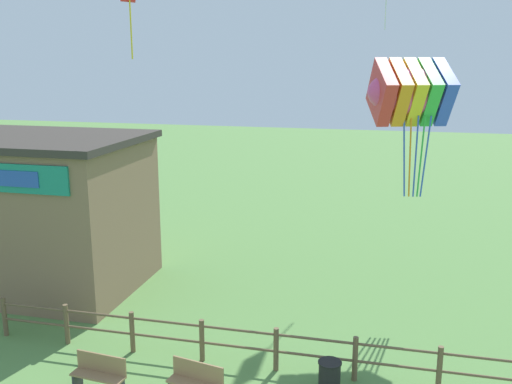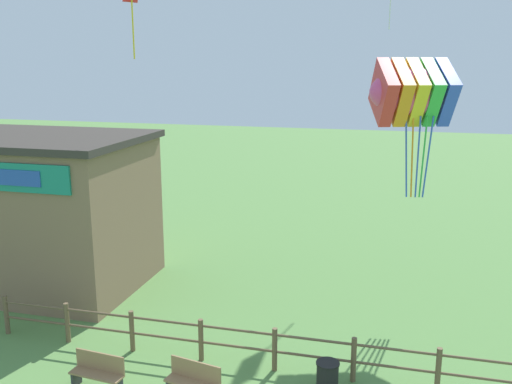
{
  "view_description": "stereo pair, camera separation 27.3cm",
  "coord_description": "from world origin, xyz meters",
  "px_view_note": "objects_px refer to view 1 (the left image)",
  "views": [
    {
      "loc": [
        3.79,
        -8.51,
        8.11
      ],
      "look_at": [
        0.0,
        7.01,
        4.39
      ],
      "focal_mm": 40.0,
      "sensor_mm": 36.0,
      "label": 1
    },
    {
      "loc": [
        4.06,
        -8.44,
        8.11
      ],
      "look_at": [
        0.0,
        7.01,
        4.39
      ],
      "focal_mm": 40.0,
      "sensor_mm": 36.0,
      "label": 2
    }
  ],
  "objects_px": {
    "park_bench_near_fence": "(196,381)",
    "kite_rainbow_parafoil": "(411,92)",
    "seaside_building": "(29,211)",
    "park_bench_by_building": "(99,373)",
    "trash_bin": "(329,377)",
    "kite_red_diamond": "(130,3)"
  },
  "relations": [
    {
      "from": "park_bench_near_fence",
      "to": "trash_bin",
      "type": "relative_size",
      "value": 1.79
    },
    {
      "from": "kite_rainbow_parafoil",
      "to": "kite_red_diamond",
      "type": "bearing_deg",
      "value": -165.52
    },
    {
      "from": "park_bench_near_fence",
      "to": "trash_bin",
      "type": "xyz_separation_m",
      "value": [
        3.12,
        1.09,
        -0.08
      ]
    },
    {
      "from": "seaside_building",
      "to": "park_bench_near_fence",
      "type": "relative_size",
      "value": 5.61
    },
    {
      "from": "seaside_building",
      "to": "kite_rainbow_parafoil",
      "type": "xyz_separation_m",
      "value": [
        13.15,
        2.35,
        4.29
      ]
    },
    {
      "from": "park_bench_near_fence",
      "to": "trash_bin",
      "type": "bearing_deg",
      "value": 19.29
    },
    {
      "from": "kite_rainbow_parafoil",
      "to": "kite_red_diamond",
      "type": "distance_m",
      "value": 9.55
    },
    {
      "from": "park_bench_near_fence",
      "to": "kite_rainbow_parafoil",
      "type": "relative_size",
      "value": 0.31
    },
    {
      "from": "park_bench_by_building",
      "to": "trash_bin",
      "type": "distance_m",
      "value": 5.74
    },
    {
      "from": "park_bench_near_fence",
      "to": "kite_red_diamond",
      "type": "relative_size",
      "value": 0.57
    },
    {
      "from": "trash_bin",
      "to": "kite_red_diamond",
      "type": "bearing_deg",
      "value": 147.07
    },
    {
      "from": "trash_bin",
      "to": "kite_rainbow_parafoil",
      "type": "relative_size",
      "value": 0.18
    },
    {
      "from": "seaside_building",
      "to": "kite_red_diamond",
      "type": "height_order",
      "value": "kite_red_diamond"
    },
    {
      "from": "kite_rainbow_parafoil",
      "to": "trash_bin",
      "type": "bearing_deg",
      "value": -103.76
    },
    {
      "from": "park_bench_by_building",
      "to": "kite_red_diamond",
      "type": "xyz_separation_m",
      "value": [
        -1.56,
        5.95,
        9.38
      ]
    },
    {
      "from": "seaside_building",
      "to": "trash_bin",
      "type": "height_order",
      "value": "seaside_building"
    },
    {
      "from": "kite_rainbow_parafoil",
      "to": "kite_red_diamond",
      "type": "xyz_separation_m",
      "value": [
        -8.84,
        -2.28,
        2.8
      ]
    },
    {
      "from": "seaside_building",
      "to": "kite_red_diamond",
      "type": "bearing_deg",
      "value": 0.86
    },
    {
      "from": "park_bench_near_fence",
      "to": "trash_bin",
      "type": "height_order",
      "value": "park_bench_near_fence"
    },
    {
      "from": "seaside_building",
      "to": "park_bench_by_building",
      "type": "height_order",
      "value": "seaside_building"
    },
    {
      "from": "park_bench_by_building",
      "to": "kite_rainbow_parafoil",
      "type": "xyz_separation_m",
      "value": [
        7.28,
        8.23,
        6.57
      ]
    },
    {
      "from": "seaside_building",
      "to": "kite_rainbow_parafoil",
      "type": "distance_m",
      "value": 14.03
    }
  ]
}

